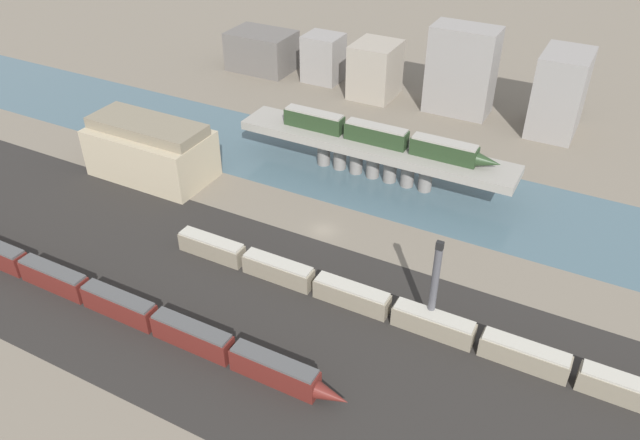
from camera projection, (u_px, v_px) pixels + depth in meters
ground_plane at (324, 230)px, 110.45m from camera, size 400.00×400.00×0.00m
railbed_yard at (249, 313)px, 92.99m from camera, size 280.00×42.00×0.01m
river_water at (372, 176)px, 125.93m from camera, size 320.00×25.83×0.01m
bridge at (374, 151)px, 122.58m from camera, size 56.41×8.97×7.71m
train_on_bridge at (384, 136)px, 119.81m from camera, size 44.26×2.87×3.68m
train_yard_near at (92, 294)px, 93.66m from camera, size 83.59×2.63×3.93m
train_yard_mid at (400, 312)px, 90.62m from camera, size 80.39×2.70×3.55m
warehouse_building at (151, 150)px, 123.42m from camera, size 24.12×12.94×11.81m
signal_tower at (434, 288)px, 86.42m from camera, size 1.06×1.06×15.36m
city_block_far_left at (262, 51)px, 171.41m from camera, size 17.29×12.12×10.42m
city_block_left at (323, 58)px, 164.17m from camera, size 9.52×8.53×12.26m
city_block_center at (375, 70)px, 155.51m from camera, size 10.62×11.80×13.52m
city_block_right at (462, 70)px, 145.61m from camera, size 15.23×8.38×20.65m
city_block_far_right at (560, 93)px, 137.51m from camera, size 10.12×14.11×18.42m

